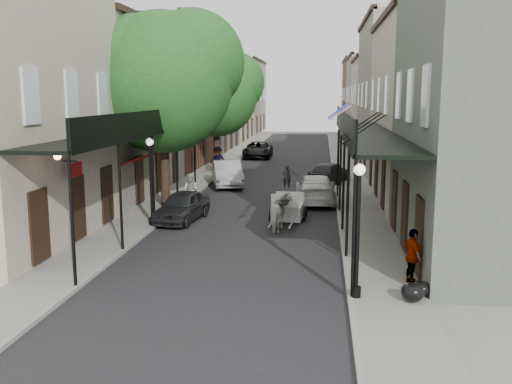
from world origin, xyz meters
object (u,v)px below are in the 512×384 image
(tree_near, at_px, (172,77))
(pedestrian_sidewalk_right, at_px, (412,256))
(car_left_mid, at_px, (227,174))
(pedestrian_walking, at_px, (191,191))
(pedestrian_sidewalk_left, at_px, (218,160))
(car_left_far, at_px, (258,150))
(car_right_near, at_px, (316,189))
(lamppost_right_near, at_px, (358,229))
(car_right_far, at_px, (329,173))
(car_left_near, at_px, (182,206))
(tree_far, at_px, (221,92))
(horse, at_px, (282,212))
(lamppost_left, at_px, (151,180))
(lamppost_right_far, at_px, (338,153))
(carriage, at_px, (289,197))

(tree_near, height_order, pedestrian_sidewalk_right, tree_near)
(car_left_mid, bearing_deg, pedestrian_walking, -109.57)
(pedestrian_sidewalk_left, bearing_deg, car_left_mid, 78.48)
(car_left_far, height_order, car_right_near, car_right_near)
(lamppost_right_near, relative_size, car_left_far, 0.71)
(car_left_far, xyz_separation_m, car_right_far, (6.20, -14.38, -0.01))
(lamppost_right_near, distance_m, car_left_far, 36.04)
(pedestrian_walking, xyz_separation_m, car_left_near, (0.26, -2.88, -0.20))
(tree_far, distance_m, pedestrian_walking, 14.86)
(pedestrian_sidewalk_left, bearing_deg, tree_far, -117.22)
(horse, height_order, car_right_near, horse)
(horse, relative_size, pedestrian_sidewalk_left, 0.98)
(tree_near, bearing_deg, lamppost_left, -88.66)
(car_left_near, height_order, car_left_mid, car_left_mid)
(tree_far, height_order, lamppost_right_far, tree_far)
(tree_far, height_order, car_right_far, tree_far)
(pedestrian_walking, xyz_separation_m, car_right_far, (6.97, 8.80, -0.16))
(car_left_mid, relative_size, car_right_far, 1.13)
(lamppost_left, xyz_separation_m, car_left_far, (1.50, 27.38, -1.32))
(tree_far, height_order, car_left_mid, tree_far)
(pedestrian_walking, height_order, car_right_far, pedestrian_walking)
(horse, xyz_separation_m, carriage, (0.16, 2.42, 0.23))
(horse, bearing_deg, pedestrian_walking, -37.15)
(tree_near, height_order, pedestrian_walking, tree_near)
(carriage, bearing_deg, car_left_far, 103.43)
(lamppost_left, bearing_deg, carriage, 22.89)
(tree_near, xyz_separation_m, car_left_far, (1.60, 23.20, -5.76))
(horse, height_order, car_left_near, horse)
(tree_near, bearing_deg, car_left_mid, 78.20)
(car_right_near, bearing_deg, carriage, 71.60)
(horse, xyz_separation_m, car_right_near, (1.34, 6.47, -0.04))
(car_left_far, bearing_deg, pedestrian_sidewalk_left, -99.15)
(tree_far, distance_m, lamppost_left, 18.57)
(tree_near, bearing_deg, lamppost_right_near, -55.73)
(lamppost_left, height_order, car_left_far, lamppost_left)
(lamppost_left, relative_size, pedestrian_walking, 2.11)
(lamppost_left, height_order, car_right_far, lamppost_left)
(lamppost_right_far, bearing_deg, car_left_near, -123.99)
(lamppost_right_far, distance_m, pedestrian_walking, 10.86)
(car_left_near, xyz_separation_m, car_left_mid, (0.39, 9.98, 0.10))
(pedestrian_walking, height_order, pedestrian_sidewalk_right, pedestrian_sidewalk_right)
(tree_far, bearing_deg, car_right_far, -33.42)
(lamppost_left, xyz_separation_m, car_right_near, (6.91, 6.47, -1.31))
(pedestrian_walking, bearing_deg, tree_near, -162.00)
(pedestrian_sidewalk_left, distance_m, car_left_mid, 5.11)
(car_left_far, relative_size, car_right_near, 1.03)
(car_left_far, bearing_deg, car_right_near, -76.51)
(carriage, height_order, pedestrian_walking, carriage)
(lamppost_left, distance_m, car_right_far, 15.17)
(lamppost_right_near, xyz_separation_m, horse, (-2.63, 8.00, -1.27))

